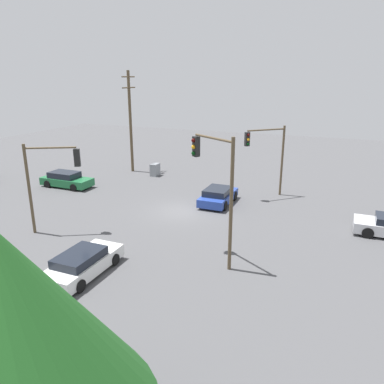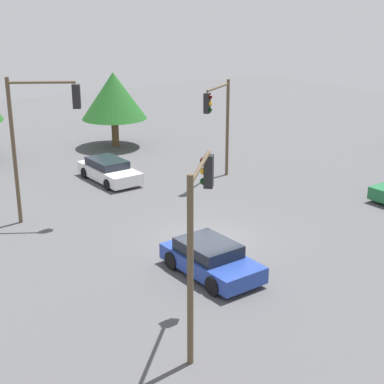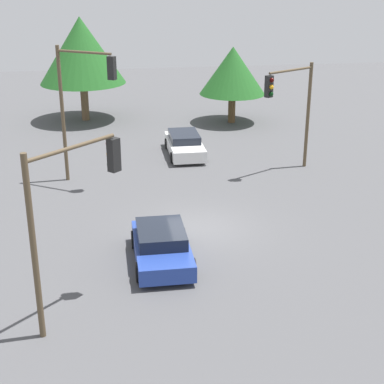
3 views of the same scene
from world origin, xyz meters
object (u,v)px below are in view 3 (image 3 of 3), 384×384
(sedan_blue, at_px, (162,246))
(sedan_white, at_px, (185,144))
(traffic_signal_cross, at_px, (292,100))
(traffic_signal_main, at_px, (81,93))
(traffic_signal_aux, at_px, (69,200))

(sedan_blue, distance_m, sedan_white, 12.96)
(traffic_signal_cross, bearing_deg, traffic_signal_main, -27.73)
(sedan_blue, bearing_deg, sedan_white, -101.74)
(traffic_signal_main, distance_m, traffic_signal_aux, 11.95)
(traffic_signal_main, bearing_deg, traffic_signal_aux, -57.96)
(traffic_signal_main, relative_size, traffic_signal_cross, 1.20)
(sedan_white, relative_size, traffic_signal_main, 0.66)
(traffic_signal_aux, bearing_deg, traffic_signal_cross, 5.37)
(traffic_signal_main, distance_m, traffic_signal_cross, 10.49)
(traffic_signal_cross, relative_size, traffic_signal_aux, 0.98)
(traffic_signal_cross, bearing_deg, sedan_white, -65.21)
(sedan_blue, xyz_separation_m, traffic_signal_aux, (-3.13, 2.94, 3.24))
(sedan_blue, xyz_separation_m, traffic_signal_cross, (9.01, -7.63, 3.17))
(sedan_blue, height_order, traffic_signal_cross, traffic_signal_cross)
(sedan_white, bearing_deg, sedan_blue, 78.26)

